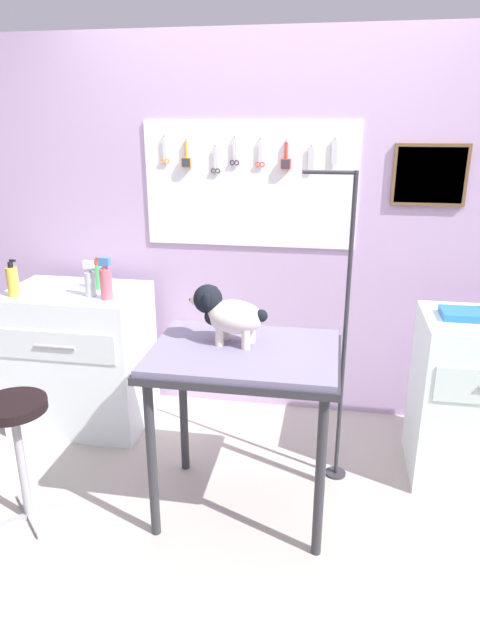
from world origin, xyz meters
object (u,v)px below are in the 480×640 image
object	(u,v)px
counter_left	(81,358)
grooming_arm	(342,347)
pump_bottle_white	(13,281)
dog	(227,313)
stool	(16,427)
grooming_table	(244,368)

from	to	relation	value
counter_left	grooming_arm	bearing A→B (deg)	-11.38
pump_bottle_white	grooming_arm	bearing A→B (deg)	-4.74
dog	stool	xyz separation A→B (m)	(-0.92, -0.33, -0.49)
counter_left	pump_bottle_white	size ratio (longest dim) A/B	4.06
stool	grooming_arm	bearing A→B (deg)	22.76
grooming_arm	pump_bottle_white	bearing A→B (deg)	175.26
grooming_table	dog	bearing A→B (deg)	146.73
grooming_table	stool	world-z (taller)	grooming_table
grooming_arm	stool	distance (m)	1.59
dog	counter_left	xyz separation A→B (m)	(-1.04, 0.60, -0.56)
grooming_arm	stool	size ratio (longest dim) A/B	2.54
stool	counter_left	bearing A→B (deg)	97.64
dog	counter_left	world-z (taller)	dog
grooming_table	stool	xyz separation A→B (m)	(-1.01, -0.27, -0.25)
counter_left	pump_bottle_white	world-z (taller)	pump_bottle_white
grooming_table	dog	size ratio (longest dim) A/B	2.32
grooming_arm	counter_left	bearing A→B (deg)	168.62
dog	stool	size ratio (longest dim) A/B	0.59
grooming_table	dog	xyz separation A→B (m)	(-0.09, 0.06, 0.24)
grooming_arm	pump_bottle_white	size ratio (longest dim) A/B	7.50
counter_left	stool	xyz separation A→B (m)	(0.12, -0.92, 0.07)
grooming_arm	counter_left	xyz separation A→B (m)	(-1.57, 0.32, -0.31)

